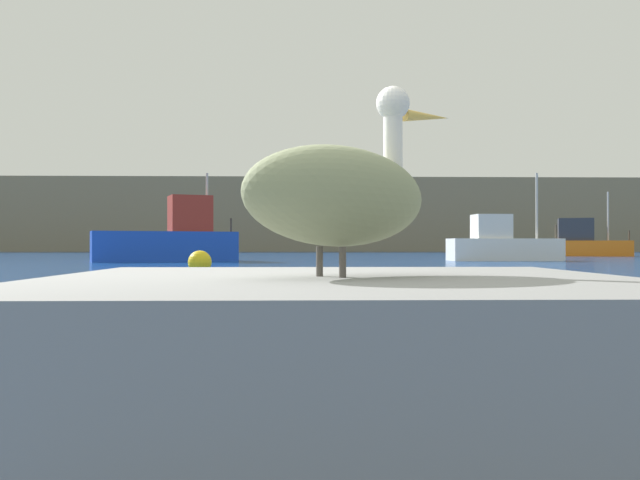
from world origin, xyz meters
TOP-DOWN VIEW (x-y plane):
  - ground_plane at (0.00, 0.00)m, footprint 260.00×260.00m
  - hillside_backdrop at (0.00, 72.36)m, footprint 140.00×10.36m
  - pier_dock at (0.88, -0.59)m, footprint 2.53×2.33m
  - pelican at (0.89, -0.58)m, footprint 1.13×1.00m
  - fishing_boat_blue at (-5.68, 27.74)m, footprint 7.04×4.27m
  - fishing_boat_white at (10.80, 28.55)m, footprint 5.74×1.98m
  - fishing_boat_orange at (19.93, 41.13)m, footprint 7.75×4.57m
  - mooring_buoy at (-2.14, 14.44)m, footprint 0.66×0.66m

SIDE VIEW (x-z plane):
  - ground_plane at x=0.00m, z-range 0.00..0.00m
  - mooring_buoy at x=-2.14m, z-range 0.00..0.66m
  - pier_dock at x=0.88m, z-range 0.00..0.69m
  - fishing_boat_white at x=10.80m, z-range -1.41..3.05m
  - fishing_boat_orange at x=19.93m, z-range -1.35..3.15m
  - pelican at x=0.89m, z-range 0.61..1.49m
  - fishing_boat_blue at x=-5.68m, z-range -1.11..3.26m
  - hillside_backdrop at x=0.00m, z-range 0.00..8.36m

